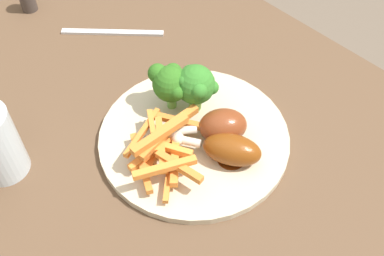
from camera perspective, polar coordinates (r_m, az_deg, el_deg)
The scene contains 8 objects.
dining_table at distance 0.81m, azimuth -1.94°, elevation -5.19°, with size 0.97×0.69×0.73m.
dinner_plate at distance 0.68m, azimuth 0.00°, elevation -1.39°, with size 0.28×0.28×0.01m, color beige.
broccoli_floret_front at distance 0.68m, azimuth 0.42°, elevation 5.38°, with size 0.07×0.06×0.08m.
broccoli_floret_middle at distance 0.69m, azimuth -2.86°, elevation 5.77°, with size 0.07×0.06×0.08m.
carrot_fries_pile at distance 0.64m, azimuth -3.59°, elevation -2.32°, with size 0.14×0.15×0.05m.
chicken_drumstick_near at distance 0.64m, azimuth 4.59°, elevation -2.64°, with size 0.12×0.09×0.04m.
chicken_drumstick_far at distance 0.66m, azimuth 3.52°, elevation 0.22°, with size 0.10×0.12×0.05m.
fork at distance 0.88m, azimuth -9.87°, elevation 11.66°, with size 0.19×0.01×0.01m, color silver.
Camera 1 is at (0.36, -0.29, 1.28)m, focal length 42.81 mm.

